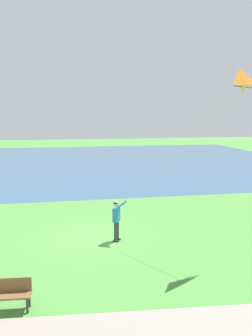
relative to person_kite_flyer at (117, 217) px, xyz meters
name	(u,v)px	position (x,y,z in m)	size (l,w,h in m)	color
ground_plane	(91,237)	(-0.63, -1.07, -1.05)	(120.00, 120.00, 0.00)	#4C8E3D
lake_water	(107,161)	(-25.32, 2.93, -1.04)	(36.00, 44.00, 0.01)	#385B7F
walkway_path	(197,335)	(6.69, 0.93, -1.04)	(2.40, 32.00, 0.02)	gray
person_kite_flyer	(117,217)	(0.00, 0.00, 0.00)	(0.52, 0.62, 1.83)	#232328
flying_kite	(239,82)	(2.15, 4.15, 5.51)	(2.48, 4.51, 5.26)	orange
park_bench_near_walkway	(4,293)	(4.64, -3.92, -0.54)	(0.56, 1.53, 0.88)	brown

